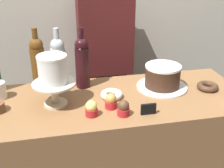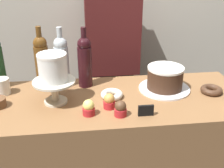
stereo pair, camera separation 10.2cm
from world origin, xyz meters
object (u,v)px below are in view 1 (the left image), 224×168
white_layer_cake (53,69)px  price_sign_chalkboard (148,109)px  cupcake_caramel (111,101)px  wine_bottle_clear (59,62)px  donut_sugar (112,94)px  wine_bottle_dark_red (82,62)px  wine_bottle_amber (38,62)px  cupcake_lemon (91,109)px  cupcake_chocolate (123,108)px  cake_stand_pedestal (55,90)px  barista_figure (105,71)px  chocolate_round_cake (163,76)px  donut_chocolate (208,87)px

white_layer_cake → price_sign_chalkboard: 0.47m
cupcake_caramel → price_sign_chalkboard: cupcake_caramel is taller
wine_bottle_clear → price_sign_chalkboard: 0.54m
cupcake_caramel → donut_sugar: 0.11m
wine_bottle_dark_red → wine_bottle_amber: 0.23m
white_layer_cake → price_sign_chalkboard: bearing=-23.2°
cupcake_lemon → cupcake_chocolate: bearing=-10.3°
white_layer_cake → cupcake_caramel: size_ratio=1.83×
wine_bottle_dark_red → white_layer_cake: bearing=-130.7°
wine_bottle_amber → wine_bottle_clear: size_ratio=1.00×
cake_stand_pedestal → barista_figure: barista_figure is taller
cake_stand_pedestal → chocolate_round_cake: chocolate_round_cake is taller
white_layer_cake → cupcake_chocolate: size_ratio=1.83×
white_layer_cake → wine_bottle_clear: (0.03, 0.19, -0.04)m
cake_stand_pedestal → cupcake_lemon: bearing=-41.1°
cupcake_lemon → cupcake_caramel: 0.11m
chocolate_round_cake → price_sign_chalkboard: (-0.16, -0.25, -0.04)m
wine_bottle_clear → donut_sugar: bearing=-34.9°
cake_stand_pedestal → cupcake_caramel: 0.27m
cake_stand_pedestal → cupcake_chocolate: 0.34m
white_layer_cake → barista_figure: (0.35, 0.62, -0.29)m
white_layer_cake → price_sign_chalkboard: white_layer_cake is taller
cupcake_lemon → donut_chocolate: cupcake_lemon is taller
donut_sugar → cupcake_chocolate: bearing=-85.2°
wine_bottle_clear → wine_bottle_amber: bearing=165.5°
cake_stand_pedestal → donut_chocolate: 0.80m
cake_stand_pedestal → cupcake_chocolate: size_ratio=2.74×
cupcake_chocolate → donut_chocolate: cupcake_chocolate is taller
chocolate_round_cake → wine_bottle_amber: 0.67m
wine_bottle_amber → price_sign_chalkboard: wine_bottle_amber is taller
wine_bottle_dark_red → price_sign_chalkboard: 0.45m
cake_stand_pedestal → wine_bottle_dark_red: (0.15, 0.18, 0.06)m
cupcake_chocolate → donut_chocolate: size_ratio=0.66×
cake_stand_pedestal → wine_bottle_dark_red: bearing=49.3°
cupcake_chocolate → price_sign_chalkboard: (0.11, -0.01, -0.01)m
barista_figure → cupcake_chocolate: bearing=-94.2°
cupcake_lemon → price_sign_chalkboard: size_ratio=1.06×
cake_stand_pedestal → barista_figure: size_ratio=0.13×
wine_bottle_dark_red → wine_bottle_amber: same height
price_sign_chalkboard → donut_sugar: bearing=123.6°
price_sign_chalkboard → cake_stand_pedestal: bearing=156.8°
wine_bottle_amber → donut_sugar: wine_bottle_amber is taller
cupcake_caramel → barista_figure: 0.73m
cake_stand_pedestal → white_layer_cake: (0.00, 0.00, 0.10)m
chocolate_round_cake → barista_figure: barista_figure is taller
cake_stand_pedestal → wine_bottle_amber: wine_bottle_amber is taller
cake_stand_pedestal → price_sign_chalkboard: 0.45m
white_layer_cake → cake_stand_pedestal: bearing=0.0°
wine_bottle_dark_red → cupcake_chocolate: (0.14, -0.34, -0.11)m
chocolate_round_cake → cupcake_lemon: (-0.41, -0.21, -0.03)m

